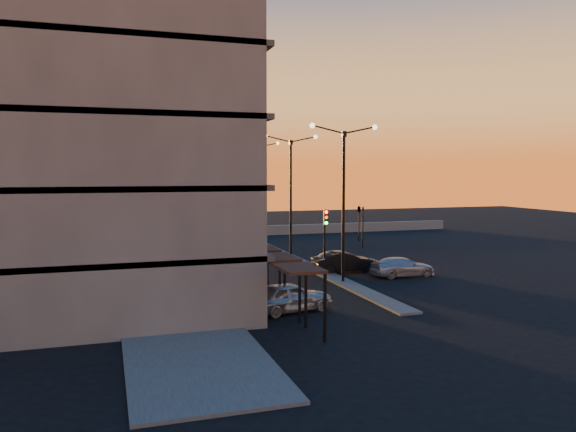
# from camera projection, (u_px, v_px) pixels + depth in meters

# --- Properties ---
(ground) EXTENTS (120.00, 120.00, 0.00)m
(ground) POSITION_uv_depth(u_px,v_px,m) (343.00, 283.00, 33.74)
(ground) COLOR black
(ground) RESTS_ON ground
(sidewalk_west) EXTENTS (5.00, 40.00, 0.12)m
(sidewalk_west) POSITION_uv_depth(u_px,v_px,m) (159.00, 280.00, 34.29)
(sidewalk_west) COLOR #4B4C49
(sidewalk_west) RESTS_ON ground
(median) EXTENTS (1.20, 36.00, 0.12)m
(median) POSITION_uv_depth(u_px,v_px,m) (291.00, 258.00, 43.22)
(median) COLOR #4B4C49
(median) RESTS_ON ground
(parapet) EXTENTS (44.00, 0.50, 1.00)m
(parapet) POSITION_uv_depth(u_px,v_px,m) (261.00, 231.00, 58.97)
(parapet) COLOR gray
(parapet) RESTS_ON ground
(building) EXTENTS (14.35, 17.08, 25.00)m
(building) POSITION_uv_depth(u_px,v_px,m) (91.00, 69.00, 28.51)
(building) COLOR #655F59
(building) RESTS_ON ground
(streetlamp_near) EXTENTS (4.32, 0.32, 9.51)m
(streetlamp_near) POSITION_uv_depth(u_px,v_px,m) (344.00, 190.00, 33.30)
(streetlamp_near) COLOR black
(streetlamp_near) RESTS_ON ground
(streetlamp_mid) EXTENTS (4.32, 0.32, 9.51)m
(streetlamp_mid) POSITION_uv_depth(u_px,v_px,m) (291.00, 186.00, 42.78)
(streetlamp_mid) COLOR black
(streetlamp_mid) RESTS_ON ground
(streetlamp_far) EXTENTS (4.32, 0.32, 9.51)m
(streetlamp_far) POSITION_uv_depth(u_px,v_px,m) (257.00, 183.00, 52.26)
(streetlamp_far) COLOR black
(streetlamp_far) RESTS_ON ground
(traffic_light_main) EXTENTS (0.28, 0.44, 4.25)m
(traffic_light_main) POSITION_uv_depth(u_px,v_px,m) (325.00, 231.00, 36.23)
(traffic_light_main) COLOR black
(traffic_light_main) RESTS_ON ground
(signal_east_a) EXTENTS (0.13, 0.16, 3.60)m
(signal_east_a) POSITION_uv_depth(u_px,v_px,m) (363.00, 226.00, 49.32)
(signal_east_a) COLOR black
(signal_east_a) RESTS_ON ground
(signal_east_b) EXTENTS (0.42, 1.99, 3.60)m
(signal_east_b) POSITION_uv_depth(u_px,v_px,m) (359.00, 209.00, 53.49)
(signal_east_b) COLOR black
(signal_east_b) RESTS_ON ground
(car_hatchback) EXTENTS (4.49, 2.53, 1.44)m
(car_hatchback) POSITION_uv_depth(u_px,v_px,m) (289.00, 297.00, 26.78)
(car_hatchback) COLOR #B1B5B9
(car_hatchback) RESTS_ON ground
(car_sedan) EXTENTS (4.28, 1.58, 1.40)m
(car_sedan) POSITION_uv_depth(u_px,v_px,m) (344.00, 262.00, 37.25)
(car_sedan) COLOR black
(car_sedan) RESTS_ON ground
(car_wagon) EXTENTS (4.22, 1.72, 1.22)m
(car_wagon) POSITION_uv_depth(u_px,v_px,m) (402.00, 267.00, 35.86)
(car_wagon) COLOR #B7BAC0
(car_wagon) RESTS_ON ground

